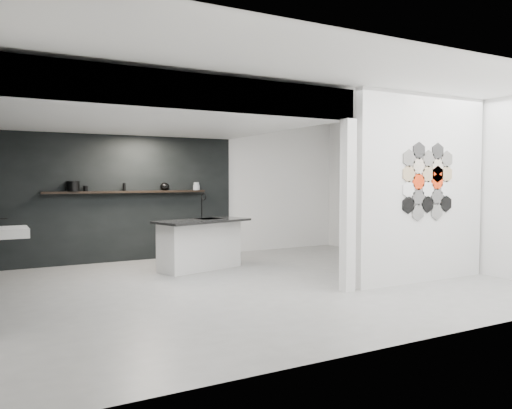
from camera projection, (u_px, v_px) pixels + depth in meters
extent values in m
cube|color=gray|center=(260.00, 284.00, 7.34)|extent=(7.00, 6.00, 0.01)
cube|color=silver|center=(422.00, 188.00, 7.45)|extent=(2.45, 0.15, 2.80)
cube|color=black|center=(122.00, 198.00, 9.27)|extent=(4.40, 0.04, 2.35)
cube|color=silver|center=(152.00, 112.00, 7.47)|extent=(4.40, 4.00, 0.40)
cube|color=silver|center=(348.00, 206.00, 6.80)|extent=(0.16, 0.16, 2.35)
cube|color=silver|center=(200.00, 92.00, 5.78)|extent=(4.40, 0.16, 0.40)
cube|color=silver|center=(11.00, 232.00, 6.46)|extent=(0.40, 0.60, 0.12)
cube|color=black|center=(128.00, 192.00, 9.22)|extent=(3.00, 0.15, 0.04)
cube|color=silver|center=(200.00, 245.00, 8.48)|extent=(1.51, 0.90, 0.81)
cube|color=black|center=(202.00, 221.00, 8.41)|extent=(1.74, 1.13, 0.04)
cube|color=black|center=(209.00, 219.00, 8.66)|extent=(0.51, 0.46, 0.01)
cylinder|color=black|center=(202.00, 207.00, 8.78)|extent=(0.03, 0.03, 0.38)
torus|color=black|center=(204.00, 197.00, 8.73)|extent=(0.06, 0.13, 0.13)
cylinder|color=black|center=(73.00, 186.00, 8.75)|extent=(0.24, 0.24, 0.18)
ellipsoid|color=black|center=(165.00, 186.00, 9.55)|extent=(0.22, 0.22, 0.15)
cylinder|color=gray|center=(196.00, 188.00, 9.86)|extent=(0.18, 0.18, 0.10)
cylinder|color=gray|center=(196.00, 186.00, 9.86)|extent=(0.13, 0.13, 0.15)
cylinder|color=black|center=(124.00, 187.00, 9.18)|extent=(0.07, 0.07, 0.14)
cylinder|color=black|center=(85.00, 189.00, 8.85)|extent=(0.09, 0.09, 0.10)
cylinder|color=black|center=(408.00, 205.00, 7.22)|extent=(0.26, 0.02, 0.26)
cylinder|color=white|center=(409.00, 189.00, 7.20)|extent=(0.26, 0.02, 0.26)
cylinder|color=tan|center=(409.00, 174.00, 7.19)|extent=(0.26, 0.02, 0.26)
cylinder|color=#66635E|center=(409.00, 158.00, 7.18)|extent=(0.26, 0.02, 0.26)
cylinder|color=silver|center=(418.00, 212.00, 7.32)|extent=(0.26, 0.02, 0.26)
cylinder|color=black|center=(418.00, 197.00, 7.30)|extent=(0.26, 0.02, 0.26)
cylinder|color=#F2360C|center=(418.00, 182.00, 7.29)|extent=(0.26, 0.02, 0.26)
cylinder|color=beige|center=(419.00, 166.00, 7.28)|extent=(0.26, 0.02, 0.26)
cylinder|color=#2D2D2D|center=(419.00, 151.00, 7.27)|extent=(0.26, 0.02, 0.26)
cylinder|color=black|center=(428.00, 204.00, 7.40)|extent=(0.26, 0.02, 0.26)
cylinder|color=white|center=(428.00, 189.00, 7.39)|extent=(0.26, 0.02, 0.26)
cylinder|color=tan|center=(428.00, 174.00, 7.38)|extent=(0.26, 0.02, 0.26)
cylinder|color=#66635E|center=(428.00, 159.00, 7.37)|extent=(0.26, 0.02, 0.26)
cylinder|color=silver|center=(437.00, 211.00, 7.50)|extent=(0.26, 0.02, 0.26)
cylinder|color=black|center=(437.00, 197.00, 7.49)|extent=(0.26, 0.02, 0.26)
cylinder|color=#F2360C|center=(437.00, 182.00, 7.48)|extent=(0.26, 0.02, 0.26)
cylinder|color=beige|center=(437.00, 167.00, 7.47)|extent=(0.26, 0.02, 0.26)
cylinder|color=#2D2D2D|center=(438.00, 151.00, 7.45)|extent=(0.26, 0.02, 0.26)
cylinder|color=black|center=(446.00, 204.00, 7.59)|extent=(0.26, 0.02, 0.26)
cylinder|color=white|center=(446.00, 189.00, 7.58)|extent=(0.26, 0.02, 0.26)
cylinder|color=tan|center=(446.00, 174.00, 7.56)|extent=(0.26, 0.02, 0.26)
cylinder|color=#66635E|center=(447.00, 159.00, 7.55)|extent=(0.26, 0.02, 0.26)
cylinder|color=#F2360C|center=(437.00, 174.00, 7.47)|extent=(0.26, 0.02, 0.26)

